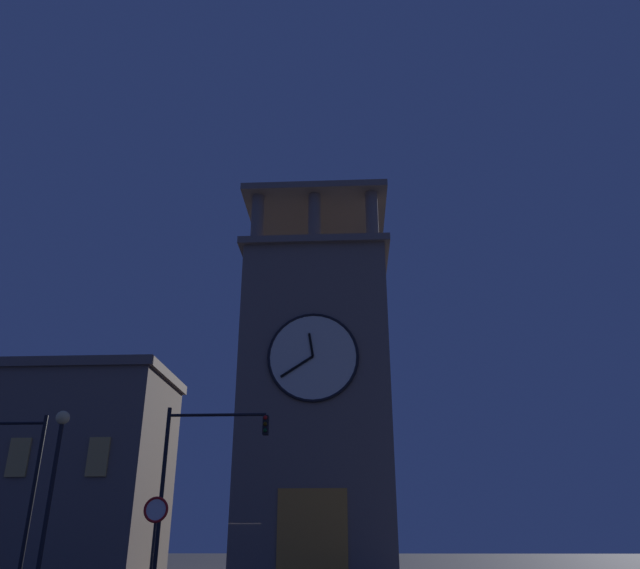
% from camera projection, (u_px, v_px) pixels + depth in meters
% --- Properties ---
extents(clocktower, '(8.28, 8.78, 23.03)m').
position_uv_depth(clocktower, '(318.00, 401.00, 33.97)').
color(clocktower, '#75665B').
rests_on(clocktower, ground_plane).
extents(traffic_signal_near, '(3.65, 0.41, 6.44)m').
position_uv_depth(traffic_signal_near, '(10.00, 470.00, 24.08)').
color(traffic_signal_near, black).
rests_on(traffic_signal_near, ground_plane).
extents(traffic_signal_mid, '(4.10, 0.41, 6.67)m').
position_uv_depth(traffic_signal_mid, '(195.00, 464.00, 23.71)').
color(traffic_signal_mid, black).
rests_on(traffic_signal_mid, ground_plane).
extents(street_lamp, '(0.44, 0.44, 5.62)m').
position_uv_depth(street_lamp, '(55.00, 466.00, 19.31)').
color(street_lamp, black).
rests_on(street_lamp, ground_plane).
extents(no_horn_sign, '(0.78, 0.14, 2.99)m').
position_uv_depth(no_horn_sign, '(155.00, 518.00, 18.91)').
color(no_horn_sign, black).
rests_on(no_horn_sign, ground_plane).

